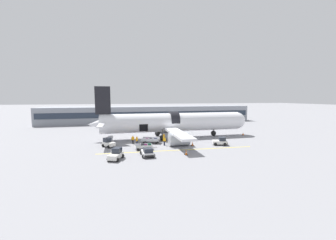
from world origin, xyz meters
TOP-DOWN VIEW (x-y plane):
  - ground_plane at (0.00, 0.00)m, footprint 500.00×500.00m
  - apron_marking_line at (-1.42, -6.97)m, footprint 26.26×1.34m
  - terminal_strip at (0.00, 34.34)m, footprint 72.40×10.11m
  - airplane at (0.15, 3.61)m, footprint 34.58×27.95m
  - baggage_tug_lead at (-11.38, -9.78)m, footprint 2.43×3.17m
  - baggage_tug_mid at (7.16, -5.11)m, footprint 2.94×2.47m
  - baggage_tug_rear at (-6.86, -9.36)m, footprint 2.07×3.11m
  - baggage_tug_spare at (-12.81, -1.97)m, footprint 2.46×2.60m
  - baggage_cart_loading at (-4.99, -0.73)m, footprint 4.35×2.74m
  - baggage_cart_queued at (-6.80, -5.05)m, footprint 3.69×2.22m
  - ground_crew_loader_a at (-7.78, -1.67)m, footprint 0.51×0.53m
  - ground_crew_loader_b at (-8.43, -0.46)m, footprint 0.55×0.40m
  - ground_crew_driver at (-2.36, -0.12)m, footprint 0.51×0.57m
  - ground_crew_supervisor at (-0.63, 1.04)m, footprint 0.52×0.63m
  - ground_crew_helper at (-2.93, -3.11)m, footprint 0.53×0.52m
  - suitcase_on_tarmac_upright at (-7.48, -2.58)m, footprint 0.50×0.37m
  - safety_cone_nose at (17.00, 2.65)m, footprint 0.58×0.58m
  - safety_cone_engine_left at (-1.04, -9.98)m, footprint 0.51×0.51m
  - safety_cone_wingtip at (1.98, -4.46)m, footprint 0.54×0.54m

SIDE VIEW (x-z plane):
  - ground_plane at x=0.00m, z-range 0.00..0.00m
  - apron_marking_line at x=-1.42m, z-range 0.00..0.01m
  - suitcase_on_tarmac_upright at x=-7.48m, z-range -0.05..0.53m
  - safety_cone_nose at x=17.00m, z-range -0.02..0.60m
  - safety_cone_wingtip at x=1.98m, z-range -0.02..0.70m
  - safety_cone_engine_left at x=-1.04m, z-range -0.02..0.75m
  - baggage_cart_queued at x=-6.80m, z-range -0.07..1.00m
  - baggage_cart_loading at x=-4.99m, z-range 0.01..1.09m
  - baggage_tug_rear at x=-6.86m, z-range -0.07..1.23m
  - baggage_tug_mid at x=7.16m, z-range -0.10..1.36m
  - baggage_tug_spare at x=-12.81m, z-range -0.14..1.46m
  - baggage_tug_lead at x=-11.38m, z-range -0.12..1.45m
  - ground_crew_loader_b at x=-8.43m, z-range 0.04..1.60m
  - ground_crew_loader_a at x=-7.78m, z-range 0.04..1.67m
  - ground_crew_helper at x=-2.93m, z-range 0.04..1.69m
  - ground_crew_driver at x=-2.36m, z-range 0.04..1.73m
  - ground_crew_supervisor at x=-0.63m, z-range 0.05..1.85m
  - terminal_strip at x=0.00m, z-range 0.00..5.56m
  - airplane at x=0.15m, z-range -2.20..8.66m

